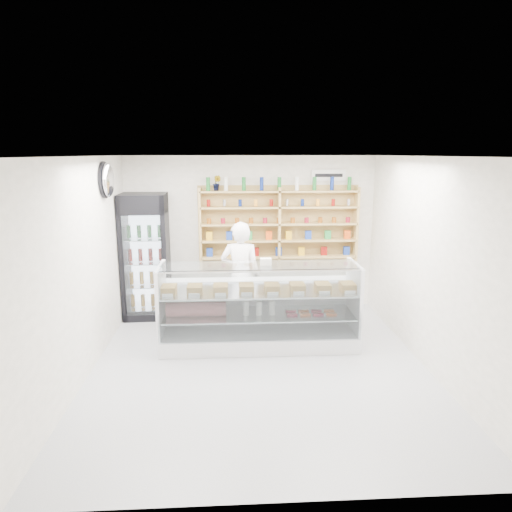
{
  "coord_description": "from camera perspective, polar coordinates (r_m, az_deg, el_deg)",
  "views": [
    {
      "loc": [
        -0.37,
        -5.72,
        2.84
      ],
      "look_at": [
        0.01,
        0.9,
        1.34
      ],
      "focal_mm": 32.0,
      "sensor_mm": 36.0,
      "label": 1
    }
  ],
  "objects": [
    {
      "name": "potted_plant",
      "position": [
        8.08,
        -4.91,
        9.08
      ],
      "size": [
        0.18,
        0.17,
        0.27
      ],
      "primitive_type": "imported",
      "rotation": [
        0.0,
        0.0,
        -0.4
      ],
      "color": "#1E6626",
      "rests_on": "wall_shelving"
    },
    {
      "name": "drinks_cooler",
      "position": [
        8.18,
        -13.59,
        0.04
      ],
      "size": [
        0.81,
        0.79,
        2.17
      ],
      "rotation": [
        0.0,
        0.0,
        0.03
      ],
      "color": "black",
      "rests_on": "floor"
    },
    {
      "name": "security_mirror",
      "position": [
        7.16,
        -18.03,
        9.02
      ],
      "size": [
        0.15,
        0.5,
        0.5
      ],
      "primitive_type": "ellipsoid",
      "color": "silver",
      "rests_on": "left_wall"
    },
    {
      "name": "room",
      "position": [
        5.91,
        0.44,
        -1.34
      ],
      "size": [
        5.0,
        5.0,
        5.0
      ],
      "color": "#B3B4B9",
      "rests_on": "ground"
    },
    {
      "name": "shop_worker",
      "position": [
        7.46,
        -1.96,
        -2.42
      ],
      "size": [
        0.68,
        0.48,
        1.78
      ],
      "primitive_type": "imported",
      "rotation": [
        0.0,
        0.0,
        3.05
      ],
      "color": "white",
      "rests_on": "floor"
    },
    {
      "name": "wall_sign",
      "position": [
        8.39,
        9.06,
        9.93
      ],
      "size": [
        0.62,
        0.03,
        0.2
      ],
      "primitive_type": "cube",
      "color": "white",
      "rests_on": "back_wall"
    },
    {
      "name": "display_counter",
      "position": [
        6.91,
        0.34,
        -8.37
      ],
      "size": [
        2.91,
        0.87,
        1.26
      ],
      "color": "white",
      "rests_on": "floor"
    },
    {
      "name": "wall_shelving",
      "position": [
        8.2,
        2.88,
        4.0
      ],
      "size": [
        2.84,
        0.28,
        1.33
      ],
      "color": "tan",
      "rests_on": "back_wall"
    }
  ]
}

